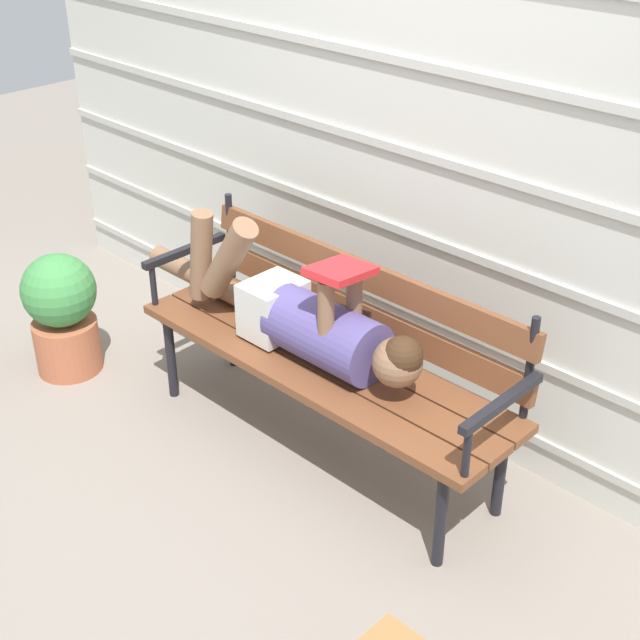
# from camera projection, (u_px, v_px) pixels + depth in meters

# --- Properties ---
(ground_plane) EXTENTS (12.00, 12.00, 0.00)m
(ground_plane) POSITION_uv_depth(u_px,v_px,m) (307.00, 456.00, 3.75)
(ground_plane) COLOR gray
(house_siding) EXTENTS (4.83, 0.08, 2.40)m
(house_siding) POSITION_uv_depth(u_px,v_px,m) (412.00, 149.00, 3.53)
(house_siding) COLOR beige
(house_siding) RESTS_ON ground
(park_bench) EXTENTS (1.75, 0.49, 0.87)m
(park_bench) POSITION_uv_depth(u_px,v_px,m) (332.00, 344.00, 3.60)
(park_bench) COLOR brown
(park_bench) RESTS_ON ground
(reclining_person) EXTENTS (1.64, 0.27, 0.52)m
(reclining_person) POSITION_uv_depth(u_px,v_px,m) (301.00, 316.00, 3.56)
(reclining_person) COLOR #514784
(potted_plant) EXTENTS (0.35, 0.35, 0.60)m
(potted_plant) POSITION_uv_depth(u_px,v_px,m) (62.00, 311.00, 4.19)
(potted_plant) COLOR #AD5B3D
(potted_plant) RESTS_ON ground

